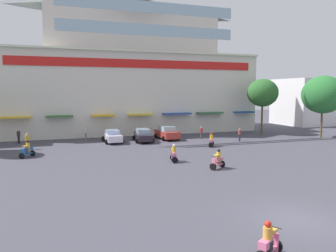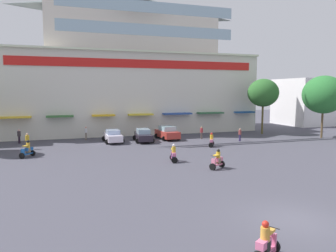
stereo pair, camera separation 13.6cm
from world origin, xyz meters
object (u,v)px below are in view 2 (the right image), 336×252
at_px(pedestrian_3, 86,132).
at_px(scooter_rider_3, 212,141).
at_px(scooter_rider_1, 266,243).
at_px(pedestrian_4, 27,140).
at_px(parked_car_1, 143,135).
at_px(parked_car_2, 167,133).
at_px(pedestrian_1, 240,134).
at_px(plaza_tree_3, 324,95).
at_px(scooter_rider_8, 27,150).
at_px(scooter_rider_0, 217,161).
at_px(parked_car_0, 113,136).
at_px(plaza_tree_1, 263,93).
at_px(pedestrian_2, 19,135).
at_px(pedestrian_0, 202,132).
at_px(scooter_rider_5, 174,154).

bearing_deg(pedestrian_3, scooter_rider_3, -36.21).
height_order(scooter_rider_1, pedestrian_4, pedestrian_4).
height_order(parked_car_1, scooter_rider_1, parked_car_1).
xyz_separation_m(parked_car_2, pedestrian_1, (7.73, -4.14, 0.06)).
xyz_separation_m(plaza_tree_3, parked_car_2, (-19.06, 4.97, -4.67)).
xyz_separation_m(parked_car_1, scooter_rider_8, (-12.08, -5.63, -0.12)).
bearing_deg(pedestrian_1, plaza_tree_3, -4.17).
bearing_deg(pedestrian_4, scooter_rider_0, -42.69).
bearing_deg(plaza_tree_3, pedestrian_4, 175.54).
relative_size(parked_car_0, pedestrian_4, 2.52).
bearing_deg(scooter_rider_3, scooter_rider_8, 179.70).
height_order(parked_car_0, parked_car_1, parked_car_1).
height_order(plaza_tree_1, scooter_rider_1, plaza_tree_1).
relative_size(pedestrian_1, pedestrian_2, 0.94).
xyz_separation_m(plaza_tree_1, parked_car_2, (-14.09, -0.67, -4.87)).
xyz_separation_m(scooter_rider_1, pedestrian_2, (-11.36, 30.64, 0.31)).
bearing_deg(parked_car_0, pedestrian_2, 165.59).
bearing_deg(parked_car_1, pedestrian_0, -1.33).
bearing_deg(parked_car_0, plaza_tree_3, -10.08).
xyz_separation_m(scooter_rider_0, pedestrian_1, (8.83, 11.59, 0.23)).
height_order(plaza_tree_1, parked_car_0, plaza_tree_1).
distance_m(parked_car_0, pedestrian_0, 10.94).
xyz_separation_m(scooter_rider_5, pedestrian_4, (-12.23, 10.12, 0.32)).
bearing_deg(parked_car_1, scooter_rider_3, -43.20).
height_order(plaza_tree_3, pedestrian_3, plaza_tree_3).
height_order(scooter_rider_3, pedestrian_3, pedestrian_3).
bearing_deg(plaza_tree_1, plaza_tree_3, -48.59).
bearing_deg(scooter_rider_5, pedestrian_3, 112.29).
distance_m(parked_car_2, scooter_rider_8, 16.65).
xyz_separation_m(plaza_tree_3, parked_car_1, (-22.32, 4.10, -4.72)).
bearing_deg(pedestrian_1, pedestrian_4, 175.39).
relative_size(scooter_rider_3, scooter_rider_8, 1.00).
height_order(plaza_tree_1, pedestrian_1, plaza_tree_1).
distance_m(parked_car_1, scooter_rider_1, 27.63).
bearing_deg(pedestrian_3, pedestrian_2, -178.04).
bearing_deg(scooter_rider_1, parked_car_2, 78.78).
height_order(plaza_tree_3, scooter_rider_0, plaza_tree_3).
distance_m(plaza_tree_3, pedestrian_1, 12.26).
distance_m(plaza_tree_1, plaza_tree_3, 7.51).
height_order(scooter_rider_5, pedestrian_2, pedestrian_2).
relative_size(plaza_tree_1, plaza_tree_3, 0.97).
distance_m(parked_car_2, pedestrian_0, 4.28).
distance_m(scooter_rider_0, scooter_rider_5, 4.11).
height_order(scooter_rider_5, pedestrian_3, pedestrian_3).
distance_m(parked_car_0, pedestrian_2, 10.56).
relative_size(plaza_tree_3, pedestrian_4, 4.68).
relative_size(parked_car_1, scooter_rider_0, 2.99).
bearing_deg(pedestrian_3, plaza_tree_3, -14.62).
bearing_deg(pedestrian_1, scooter_rider_0, -127.30).
height_order(parked_car_0, pedestrian_4, pedestrian_4).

